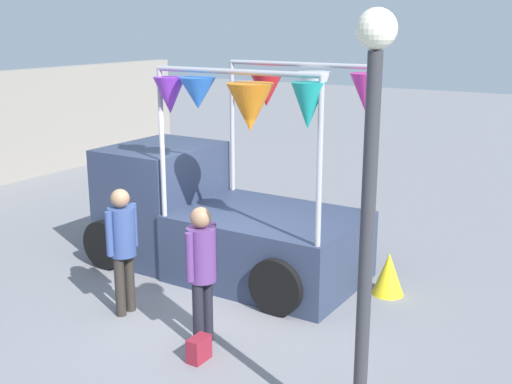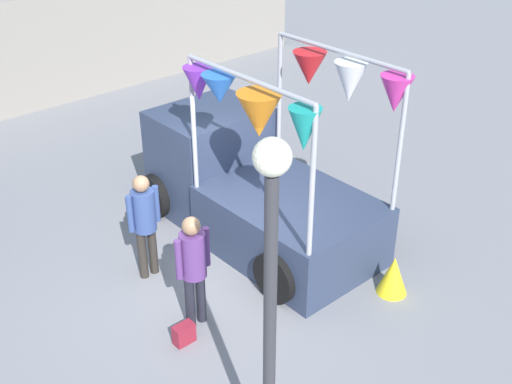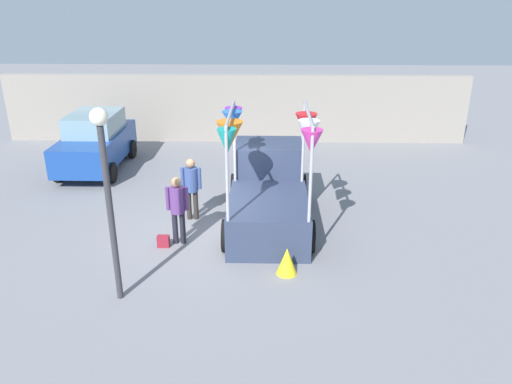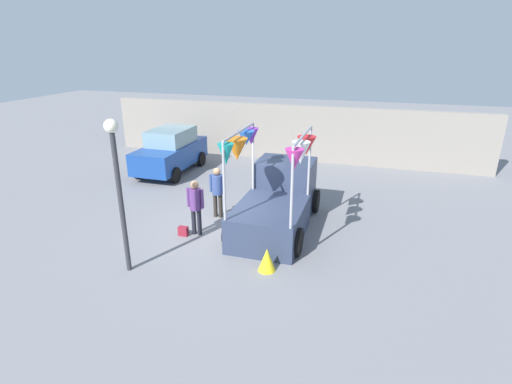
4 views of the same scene
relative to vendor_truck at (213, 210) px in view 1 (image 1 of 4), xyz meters
name	(u,v)px [view 1 (image 1 of 4)]	position (x,y,z in m)	size (l,w,h in m)	color
ground_plane	(204,308)	(-1.32, -0.79, -0.91)	(60.00, 60.00, 0.00)	slate
vendor_truck	(213,210)	(0.00, 0.00, 0.00)	(2.42, 4.08, 3.11)	#2D3851
person_customer	(202,263)	(-2.11, -1.36, 0.10)	(0.53, 0.34, 1.67)	black
person_vendor	(122,240)	(-1.98, -0.01, 0.10)	(0.53, 0.34, 1.67)	#2D2823
handbag	(199,349)	(-2.46, -1.56, -0.77)	(0.28, 0.16, 0.28)	maroon
street_lamp	(370,176)	(-2.90, -3.67, 1.57)	(0.32, 0.32, 3.78)	#333338
folded_kite_bundle_sunflower	(389,274)	(0.41, -2.69, -0.61)	(0.44, 0.44, 0.60)	yellow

